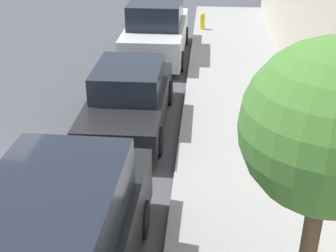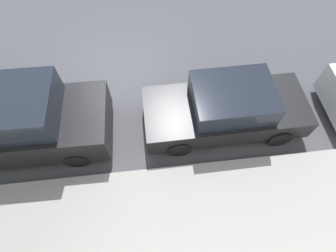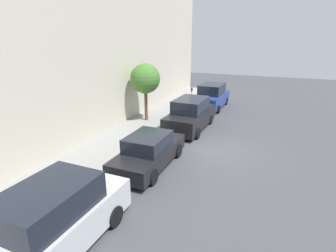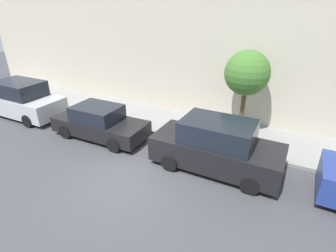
{
  "view_description": "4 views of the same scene",
  "coord_description": "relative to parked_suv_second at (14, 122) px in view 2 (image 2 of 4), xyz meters",
  "views": [
    {
      "loc": [
        4.06,
        -7.4,
        5.29
      ],
      "look_at": [
        3.34,
        1.06,
        1.0
      ],
      "focal_mm": 50.0,
      "sensor_mm": 36.0,
      "label": 1
    },
    {
      "loc": [
        6.04,
        0.98,
        6.76
      ],
      "look_at": [
        2.73,
        1.35,
        1.0
      ],
      "focal_mm": 28.0,
      "sensor_mm": 36.0,
      "label": 2
    },
    {
      "loc": [
        -2.85,
        12.63,
        5.59
      ],
      "look_at": [
        2.5,
        0.17,
        1.0
      ],
      "focal_mm": 28.0,
      "sensor_mm": 36.0,
      "label": 3
    },
    {
      "loc": [
        -6.26,
        -4.82,
        5.83
      ],
      "look_at": [
        2.81,
        -0.24,
        1.0
      ],
      "focal_mm": 28.0,
      "sensor_mm": 36.0,
      "label": 4
    }
  ],
  "objects": [
    {
      "name": "sidewalk",
      "position": [
        2.93,
        2.6,
        -0.86
      ],
      "size": [
        3.14,
        32.0,
        0.15
      ],
      "color": "gray",
      "rests_on": "ground_plane"
    },
    {
      "name": "parked_suv_second",
      "position": [
        0.0,
        0.0,
        0.0
      ],
      "size": [
        2.08,
        4.83,
        1.98
      ],
      "color": "black",
      "rests_on": "ground_plane"
    },
    {
      "name": "ground_plane",
      "position": [
        -2.14,
        2.6,
        -0.93
      ],
      "size": [
        60.0,
        60.0,
        0.0
      ],
      "primitive_type": "plane",
      "color": "#424247"
    },
    {
      "name": "parked_sedan_third",
      "position": [
        0.06,
        5.64,
        -0.21
      ],
      "size": [
        1.92,
        4.51,
        1.54
      ],
      "color": "black",
      "rests_on": "ground_plane"
    }
  ]
}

